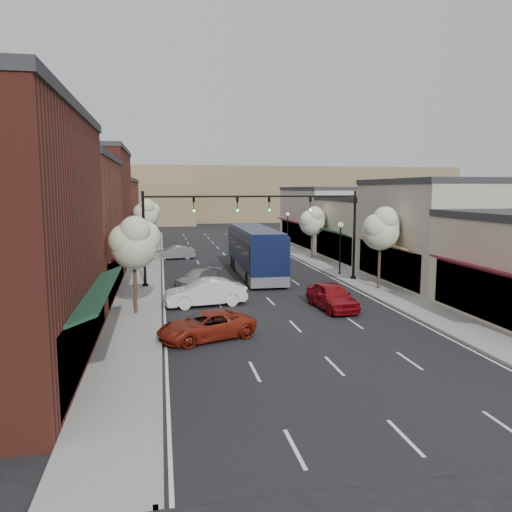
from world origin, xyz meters
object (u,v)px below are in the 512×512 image
tree_left_far (146,213)px  parked_car_b (205,293)px  lamp_post_far (288,225)px  parked_car_c (198,278)px  tree_right_near (381,228)px  parked_car_e (174,253)px  parked_car_a (206,326)px  red_hatchback (332,296)px  signal_mast_right (325,222)px  tree_left_near (135,242)px  signal_mast_left (177,224)px  coach_bus (255,251)px  lamp_post_near (340,239)px  tree_right_far (313,220)px

tree_left_far → parked_car_b: (4.05, -24.33, -3.78)m
lamp_post_far → parked_car_b: 29.07m
parked_car_b → parked_car_c: bearing=171.9°
tree_right_near → parked_car_e: size_ratio=1.43×
parked_car_a → parked_car_e: bearing=161.1°
lamp_post_far → red_hatchback: bearing=-99.2°
parked_car_a → parked_car_c: size_ratio=1.12×
red_hatchback → lamp_post_far: bearing=76.1°
signal_mast_right → tree_right_near: 4.89m
signal_mast_right → tree_left_near: bearing=-149.9°
signal_mast_right → signal_mast_left: same height
tree_right_near → coach_bus: tree_right_near is taller
red_hatchback → parked_car_a: red_hatchback is taller
tree_left_near → coach_bus: tree_left_near is taller
tree_left_far → tree_left_near: bearing=-90.0°
lamp_post_near → parked_car_c: (-12.00, -2.47, -2.40)m
parked_car_e → tree_left_far: bearing=-146.7°
tree_right_near → signal_mast_right: bearing=123.9°
tree_right_near → tree_left_far: (-16.60, 22.00, 0.15)m
lamp_post_far → parked_car_c: (-12.00, -19.97, -2.40)m
parked_car_b → tree_left_near: bearing=-75.7°
tree_left_far → coach_bus: (9.06, -14.25, -2.54)m
signal_mast_right → lamp_post_near: (2.18, 2.50, -1.62)m
coach_bus → lamp_post_near: bearing=-8.8°
lamp_post_far → parked_car_e: (-13.32, -5.32, -2.32)m
tree_left_near → parked_car_a: size_ratio=1.21×
red_hatchback → signal_mast_right: bearing=69.5°
signal_mast_right → coach_bus: signal_mast_right is taller
parked_car_a → lamp_post_near: bearing=121.1°
tree_right_near → parked_car_e: bearing=126.5°
tree_right_near → coach_bus: (-7.54, 7.75, -2.39)m
parked_car_a → signal_mast_right: bearing=121.6°
signal_mast_left → tree_left_far: 18.14m
signal_mast_right → parked_car_c: signal_mast_right is taller
tree_right_near → parked_car_c: (-12.55, 4.09, -3.84)m
parked_car_e → tree_right_near: bearing=29.8°
parked_car_a → coach_bus: bearing=141.4°
lamp_post_far → parked_car_c: 23.42m
tree_right_near → tree_right_far: bearing=90.0°
coach_bus → parked_car_c: size_ratio=3.12×
lamp_post_far → coach_bus: 17.77m
parked_car_c → parked_car_e: bearing=139.4°
coach_bus → red_hatchback: bearing=-78.4°
tree_right_near → lamp_post_far: 24.11m
parked_car_e → tree_right_far: bearing=72.2°
signal_mast_right → parked_car_e: (-11.14, 14.68, -3.93)m
signal_mast_right → tree_right_far: size_ratio=1.51×
parked_car_b → parked_car_e: bearing=175.5°
coach_bus → parked_car_b: coach_bus is taller
lamp_post_far → parked_car_b: lamp_post_far is taller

